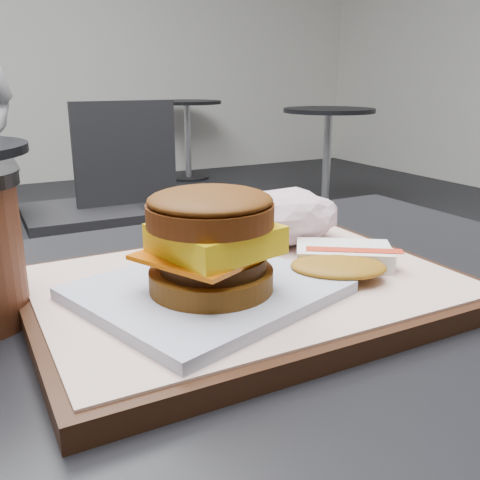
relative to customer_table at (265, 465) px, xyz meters
name	(u,v)px	position (x,y,z in m)	size (l,w,h in m)	color
customer_table	(265,465)	(0.00, 0.00, 0.00)	(0.80, 0.60, 0.77)	#A5A5AA
serving_tray	(247,289)	(-0.02, 0.00, 0.20)	(0.38, 0.28, 0.02)	black
breakfast_sandwich	(210,253)	(-0.07, -0.02, 0.24)	(0.23, 0.22, 0.09)	silver
hash_brown	(341,260)	(0.07, -0.02, 0.22)	(0.14, 0.13, 0.02)	white
crumpled_wrapper	(283,216)	(0.07, 0.09, 0.23)	(0.13, 0.10, 0.06)	white
neighbor_chair	(97,199)	(0.23, 1.66, -0.07)	(0.61, 0.43, 0.88)	#A0A0A5
bg_table_near	(328,135)	(2.20, 2.80, -0.02)	(0.66, 0.66, 0.75)	black
bg_table_far	(187,121)	(1.80, 4.50, -0.02)	(0.66, 0.66, 0.75)	black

